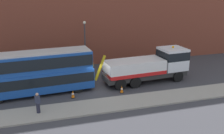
% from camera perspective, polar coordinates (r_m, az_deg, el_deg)
% --- Properties ---
extents(ground_plane, '(120.00, 120.00, 0.00)m').
position_cam_1_polar(ground_plane, '(26.87, -2.84, -4.46)').
color(ground_plane, '#38383D').
extents(near_kerb, '(60.00, 2.80, 0.15)m').
position_cam_1_polar(near_kerb, '(23.12, -0.29, -8.01)').
color(near_kerb, gray).
rests_on(near_kerb, ground_plane).
extents(building_facade, '(60.00, 1.50, 16.00)m').
position_cam_1_polar(building_facade, '(33.55, -6.79, 13.98)').
color(building_facade, brown).
rests_on(building_facade, ground_plane).
extents(recovery_tow_truck, '(10.22, 3.26, 3.67)m').
position_cam_1_polar(recovery_tow_truck, '(28.27, 8.08, 0.28)').
color(recovery_tow_truck, '#2D2D2D').
rests_on(recovery_tow_truck, ground_plane).
extents(double_decker_bus, '(11.16, 3.31, 4.06)m').
position_cam_1_polar(double_decker_bus, '(25.64, -16.43, -0.97)').
color(double_decker_bus, '#19479E').
rests_on(double_decker_bus, ground_plane).
extents(pedestrian_onlooker, '(0.45, 0.48, 1.71)m').
position_cam_1_polar(pedestrian_onlooker, '(22.02, -15.58, -7.44)').
color(pedestrian_onlooker, '#232333').
rests_on(pedestrian_onlooker, near_kerb).
extents(traffic_cone_near_bus, '(0.36, 0.36, 0.72)m').
position_cam_1_polar(traffic_cone_near_bus, '(24.72, -8.36, -5.79)').
color(traffic_cone_near_bus, orange).
rests_on(traffic_cone_near_bus, ground_plane).
extents(traffic_cone_midway, '(0.36, 0.36, 0.72)m').
position_cam_1_polar(traffic_cone_midway, '(25.58, 2.10, -4.79)').
color(traffic_cone_midway, orange).
rests_on(traffic_cone_midway, ground_plane).
extents(street_lamp, '(0.36, 0.36, 5.83)m').
position_cam_1_polar(street_lamp, '(32.01, -5.81, 5.54)').
color(street_lamp, '#38383D').
rests_on(street_lamp, ground_plane).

